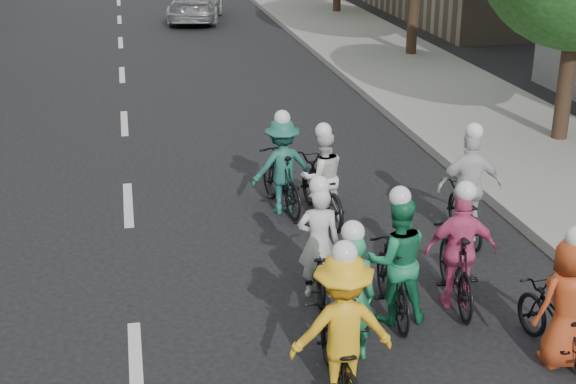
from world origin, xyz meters
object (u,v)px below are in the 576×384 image
object	(u,v)px
cyclist_8	(467,199)
cyclist_0	(317,256)
cyclist_3	(458,259)
cyclist_5	(349,308)
follow_car_lead	(196,3)
cyclist_1	(395,269)
cyclist_2	(341,341)
cyclist_4	(564,315)
cyclist_6	(321,185)
cyclist_7	(282,173)

from	to	relation	value
cyclist_8	cyclist_0	bearing A→B (deg)	30.46
cyclist_8	cyclist_3	bearing A→B (deg)	68.80
cyclist_5	follow_car_lead	distance (m)	24.20
cyclist_1	cyclist_8	bearing A→B (deg)	-127.10
cyclist_0	cyclist_2	size ratio (longest dim) A/B	0.91
cyclist_5	cyclist_8	xyz separation A→B (m)	(2.60, 2.74, 0.05)
cyclist_8	cyclist_2	bearing A→B (deg)	55.62
cyclist_1	cyclist_5	xyz separation A→B (m)	(-0.77, -0.68, -0.07)
cyclist_3	cyclist_4	world-z (taller)	cyclist_3
cyclist_6	cyclist_8	distance (m)	2.29
cyclist_3	cyclist_2	bearing A→B (deg)	48.85
cyclist_5	cyclist_7	size ratio (longest dim) A/B	0.96
cyclist_0	cyclist_4	distance (m)	3.14
cyclist_1	cyclist_3	distance (m)	0.91
cyclist_0	cyclist_8	xyz separation A→B (m)	(2.61, 1.24, 0.11)
cyclist_0	cyclist_5	distance (m)	1.50
cyclist_1	cyclist_4	size ratio (longest dim) A/B	1.05
cyclist_5	cyclist_6	size ratio (longest dim) A/B	0.86
cyclist_4	cyclist_5	distance (m)	2.39
cyclist_3	cyclist_4	bearing A→B (deg)	122.56
cyclist_1	cyclist_3	bearing A→B (deg)	-165.02
cyclist_2	cyclist_4	world-z (taller)	cyclist_2
cyclist_8	cyclist_1	bearing A→B (deg)	53.41
cyclist_6	cyclist_3	bearing A→B (deg)	102.87
cyclist_5	follow_car_lead	size ratio (longest dim) A/B	0.36
cyclist_2	cyclist_5	world-z (taller)	cyclist_2
cyclist_0	cyclist_1	distance (m)	1.14
cyclist_5	cyclist_8	size ratio (longest dim) A/B	0.92
cyclist_0	cyclist_6	bearing A→B (deg)	-97.47
cyclist_3	cyclist_1	bearing A→B (deg)	19.50
cyclist_0	follow_car_lead	distance (m)	22.70
cyclist_1	cyclist_7	xyz separation A→B (m)	(-0.69, 3.69, 0.01)
cyclist_0	cyclist_2	distance (m)	2.32
cyclist_0	cyclist_2	xyz separation A→B (m)	(-0.30, -2.29, 0.14)
cyclist_5	follow_car_lead	world-z (taller)	cyclist_5
cyclist_4	cyclist_8	xyz separation A→B (m)	(0.30, 3.36, 0.06)
cyclist_0	follow_car_lead	world-z (taller)	cyclist_0
cyclist_1	cyclist_2	bearing A→B (deg)	58.44
cyclist_8	follow_car_lead	xyz separation A→B (m)	(-2.04, 21.46, 0.04)
cyclist_2	cyclist_4	xyz separation A→B (m)	(2.61, 0.18, -0.09)
cyclist_2	cyclist_5	bearing A→B (deg)	-110.10
follow_car_lead	cyclist_8	bearing A→B (deg)	106.09
cyclist_2	cyclist_1	bearing A→B (deg)	-125.16
cyclist_2	cyclist_4	bearing A→B (deg)	-175.17
cyclist_0	cyclist_1	xyz separation A→B (m)	(0.78, -0.82, 0.13)
cyclist_1	cyclist_6	distance (m)	3.24
cyclist_6	follow_car_lead	distance (m)	20.28
cyclist_3	cyclist_5	xyz separation A→B (m)	(-1.67, -0.85, -0.04)
cyclist_1	cyclist_0	bearing A→B (deg)	-41.69
cyclist_2	cyclist_5	distance (m)	0.86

